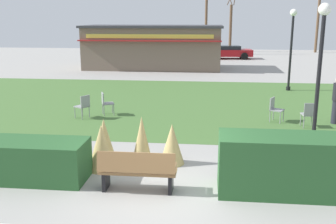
% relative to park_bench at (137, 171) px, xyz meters
% --- Properties ---
extents(ground_plane, '(80.00, 80.00, 0.00)m').
position_rel_park_bench_xyz_m(ground_plane, '(0.53, -0.06, -0.48)').
color(ground_plane, '#999691').
extents(lawn_patch, '(36.00, 12.00, 0.01)m').
position_rel_park_bench_xyz_m(lawn_patch, '(0.53, 9.44, -0.48)').
color(lawn_patch, '#446B33').
rests_on(lawn_patch, ground_plane).
extents(park_bench, '(1.70, 0.53, 0.95)m').
position_rel_park_bench_xyz_m(park_bench, '(0.00, 0.00, 0.00)').
color(park_bench, olive).
rests_on(park_bench, ground_plane).
extents(hedge_left, '(2.33, 1.10, 0.95)m').
position_rel_park_bench_xyz_m(hedge_left, '(-2.46, 0.40, -0.01)').
color(hedge_left, '#28562B').
rests_on(hedge_left, ground_plane).
extents(hedge_right, '(2.62, 1.10, 1.29)m').
position_rel_park_bench_xyz_m(hedge_right, '(3.07, 0.27, 0.16)').
color(hedge_right, '#28562B').
rests_on(hedge_right, ground_plane).
extents(ornamental_grass_behind_left, '(0.65, 0.65, 1.19)m').
position_rel_park_bench_xyz_m(ornamental_grass_behind_left, '(-1.19, 1.68, 0.11)').
color(ornamental_grass_behind_left, tan).
rests_on(ornamental_grass_behind_left, ground_plane).
extents(ornamental_grass_behind_right, '(0.65, 0.65, 1.08)m').
position_rel_park_bench_xyz_m(ornamental_grass_behind_right, '(0.59, 1.78, 0.06)').
color(ornamental_grass_behind_right, tan).
rests_on(ornamental_grass_behind_right, ground_plane).
extents(ornamental_grass_behind_center, '(0.73, 0.73, 1.16)m').
position_rel_park_bench_xyz_m(ornamental_grass_behind_center, '(-1.12, 1.19, 0.10)').
color(ornamental_grass_behind_center, tan).
rests_on(ornamental_grass_behind_center, ground_plane).
extents(ornamental_grass_behind_far, '(0.54, 0.54, 1.24)m').
position_rel_park_bench_xyz_m(ornamental_grass_behind_far, '(-0.21, 1.84, 0.14)').
color(ornamental_grass_behind_far, tan).
rests_on(ornamental_grass_behind_far, ground_plane).
extents(lamppost_mid, '(0.36, 0.36, 4.15)m').
position_rel_park_bench_xyz_m(lamppost_mid, '(4.74, 4.04, 2.13)').
color(lamppost_mid, black).
rests_on(lamppost_mid, ground_plane).
extents(lamppost_far, '(0.36, 0.36, 4.15)m').
position_rel_park_bench_xyz_m(lamppost_far, '(5.65, 13.02, 2.13)').
color(lamppost_far, black).
rests_on(lamppost_far, ground_plane).
extents(trash_bin, '(0.52, 0.52, 0.82)m').
position_rel_park_bench_xyz_m(trash_bin, '(-2.89, 0.78, -0.07)').
color(trash_bin, '#2D4233').
rests_on(trash_bin, ground_plane).
extents(food_kiosk, '(10.16, 4.65, 3.16)m').
position_rel_park_bench_xyz_m(food_kiosk, '(-2.69, 21.43, 1.11)').
color(food_kiosk, '#6B5B4C').
rests_on(food_kiosk, ground_plane).
extents(cafe_chair_west, '(0.58, 0.58, 0.89)m').
position_rel_park_bench_xyz_m(cafe_chair_west, '(-2.50, 6.80, 0.05)').
color(cafe_chair_west, gray).
rests_on(cafe_chair_west, ground_plane).
extents(cafe_chair_east, '(0.59, 0.59, 0.89)m').
position_rel_park_bench_xyz_m(cafe_chair_east, '(3.92, 6.43, 0.05)').
color(cafe_chair_east, gray).
rests_on(cafe_chair_east, ground_plane).
extents(cafe_chair_center, '(0.60, 0.60, 0.89)m').
position_rel_park_bench_xyz_m(cafe_chair_center, '(-3.19, 6.18, 0.05)').
color(cafe_chair_center, gray).
rests_on(cafe_chair_center, ground_plane).
extents(cafe_chair_north, '(0.47, 0.47, 0.89)m').
position_rel_park_bench_xyz_m(cafe_chair_north, '(4.98, 5.72, 0.05)').
color(cafe_chair_north, gray).
rests_on(cafe_chair_north, ground_plane).
extents(parked_car_west_slot, '(4.32, 2.29, 1.20)m').
position_rel_park_bench_xyz_m(parked_car_west_slot, '(-2.03, 29.00, 0.16)').
color(parked_car_west_slot, navy).
rests_on(parked_car_west_slot, ground_plane).
extents(parked_car_center_slot, '(4.35, 2.35, 1.20)m').
position_rel_park_bench_xyz_m(parked_car_center_slot, '(3.18, 29.00, 0.16)').
color(parked_car_center_slot, maroon).
rests_on(parked_car_center_slot, ground_plane).
extents(tree_left_bg, '(0.91, 0.96, 6.03)m').
position_rel_park_bench_xyz_m(tree_left_bg, '(3.54, 33.62, 2.17)').
color(tree_left_bg, brown).
rests_on(tree_left_bg, ground_plane).
extents(tree_right_bg, '(0.91, 0.96, 7.24)m').
position_rel_park_bench_xyz_m(tree_right_bg, '(1.01, 36.44, 2.77)').
color(tree_right_bg, brown).
rests_on(tree_right_bg, ground_plane).
extents(tree_center_bg, '(0.91, 0.96, 6.91)m').
position_rel_park_bench_xyz_m(tree_center_bg, '(12.90, 36.79, 2.61)').
color(tree_center_bg, brown).
rests_on(tree_center_bg, ground_plane).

